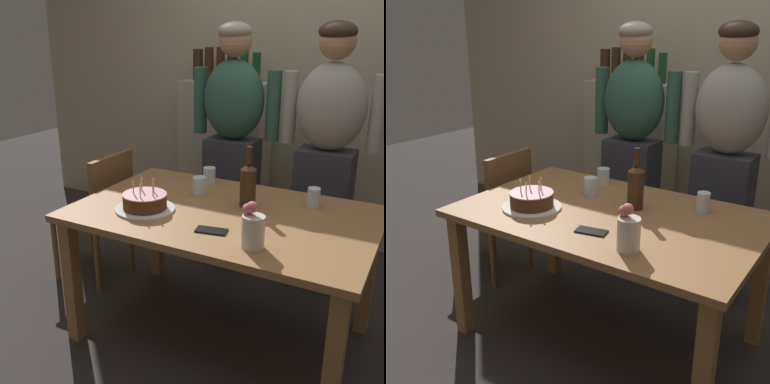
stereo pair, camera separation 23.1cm
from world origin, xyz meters
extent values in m
plane|color=#332D2B|center=(0.00, 0.00, 0.00)|extent=(10.00, 10.00, 0.00)
cube|color=tan|center=(0.00, 1.55, 1.30)|extent=(5.20, 0.10, 2.60)
cube|color=olive|center=(0.00, 0.00, 0.72)|extent=(1.50, 0.96, 0.03)
cube|color=olive|center=(-0.68, -0.41, 0.35)|extent=(0.07, 0.07, 0.70)
cube|color=olive|center=(0.68, -0.41, 0.35)|extent=(0.07, 0.07, 0.70)
cube|color=olive|center=(-0.68, 0.41, 0.35)|extent=(0.07, 0.07, 0.70)
cube|color=olive|center=(0.68, 0.41, 0.35)|extent=(0.07, 0.07, 0.70)
cylinder|color=white|center=(-0.36, -0.18, 0.75)|extent=(0.31, 0.31, 0.01)
cylinder|color=#512D19|center=(-0.36, -0.18, 0.79)|extent=(0.22, 0.22, 0.07)
cylinder|color=#D18E9E|center=(-0.36, -0.18, 0.82)|extent=(0.23, 0.23, 0.01)
cylinder|color=beige|center=(-0.35, -0.23, 0.86)|extent=(0.01, 0.01, 0.06)
sphere|color=#F9C64C|center=(-0.35, -0.23, 0.89)|extent=(0.01, 0.01, 0.01)
cylinder|color=beige|center=(-0.30, -0.18, 0.86)|extent=(0.01, 0.01, 0.06)
sphere|color=#F9C64C|center=(-0.30, -0.18, 0.89)|extent=(0.01, 0.01, 0.01)
cylinder|color=pink|center=(-0.34, -0.13, 0.86)|extent=(0.01, 0.01, 0.06)
sphere|color=#F9C64C|center=(-0.34, -0.13, 0.89)|extent=(0.01, 0.01, 0.01)
cylinder|color=#EAB266|center=(-0.40, -0.14, 0.86)|extent=(0.01, 0.01, 0.06)
sphere|color=#F9C64C|center=(-0.40, -0.14, 0.89)|extent=(0.01, 0.01, 0.01)
cylinder|color=#EAB266|center=(-0.40, -0.21, 0.86)|extent=(0.01, 0.01, 0.06)
sphere|color=#F9C64C|center=(-0.40, -0.21, 0.89)|extent=(0.01, 0.01, 0.01)
cylinder|color=silver|center=(0.38, 0.28, 0.79)|extent=(0.07, 0.07, 0.10)
cylinder|color=silver|center=(-0.22, 0.17, 0.79)|extent=(0.08, 0.08, 0.10)
cylinder|color=silver|center=(-0.27, 0.37, 0.79)|extent=(0.07, 0.07, 0.09)
cylinder|color=#382314|center=(0.08, 0.12, 0.84)|extent=(0.08, 0.08, 0.20)
cone|color=#382314|center=(0.08, 0.12, 0.95)|extent=(0.08, 0.08, 0.03)
cylinder|color=#382314|center=(0.08, 0.12, 1.01)|extent=(0.03, 0.03, 0.09)
cube|color=black|center=(0.06, -0.25, 0.74)|extent=(0.15, 0.10, 0.01)
cylinder|color=silver|center=(0.28, -0.32, 0.81)|extent=(0.10, 0.10, 0.14)
sphere|color=#DB6670|center=(0.27, -0.32, 0.92)|extent=(0.05, 0.05, 0.05)
sphere|color=#DB6670|center=(0.25, -0.31, 0.90)|extent=(0.05, 0.05, 0.05)
cube|color=#33333D|center=(-0.31, 0.80, 0.46)|extent=(0.34, 0.23, 0.92)
ellipsoid|color=#2D5647|center=(-0.31, 0.80, 1.18)|extent=(0.41, 0.27, 0.52)
sphere|color=tan|center=(-0.31, 0.80, 1.55)|extent=(0.21, 0.21, 0.21)
ellipsoid|color=gray|center=(-0.31, 0.78, 1.60)|extent=(0.21, 0.21, 0.12)
cylinder|color=#2D5647|center=(-0.05, 0.83, 1.15)|extent=(0.09, 0.09, 0.44)
cylinder|color=#2D5647|center=(-0.57, 0.83, 1.15)|extent=(0.09, 0.09, 0.44)
cube|color=#33333D|center=(0.32, 0.80, 0.46)|extent=(0.34, 0.23, 0.92)
ellipsoid|color=#9E9993|center=(0.32, 0.80, 1.18)|extent=(0.41, 0.27, 0.52)
sphere|color=tan|center=(0.32, 0.80, 1.55)|extent=(0.21, 0.21, 0.21)
ellipsoid|color=#38281E|center=(0.32, 0.78, 1.60)|extent=(0.21, 0.21, 0.12)
cylinder|color=#9E9993|center=(0.58, 0.83, 1.15)|extent=(0.09, 0.09, 0.44)
cylinder|color=#9E9993|center=(0.06, 0.83, 1.15)|extent=(0.09, 0.09, 0.44)
cube|color=brown|center=(-1.06, 0.20, 0.46)|extent=(0.42, 0.42, 0.02)
cube|color=brown|center=(-0.87, 0.20, 0.67)|extent=(0.04, 0.40, 0.40)
cylinder|color=brown|center=(-1.24, 0.38, 0.23)|extent=(0.04, 0.04, 0.45)
cylinder|color=brown|center=(-1.24, 0.02, 0.23)|extent=(0.04, 0.04, 0.45)
cylinder|color=brown|center=(-0.88, 0.38, 0.23)|extent=(0.04, 0.04, 0.45)
cylinder|color=brown|center=(-0.88, 0.02, 0.23)|extent=(0.04, 0.04, 0.45)
cube|color=tan|center=(-0.61, 1.33, 0.62)|extent=(0.69, 0.30, 1.24)
cylinder|color=#382314|center=(-0.86, 1.33, 1.35)|extent=(0.08, 0.08, 0.24)
cylinder|color=#382314|center=(-0.76, 1.33, 1.36)|extent=(0.07, 0.07, 0.25)
cylinder|color=#382314|center=(-0.66, 1.33, 1.36)|extent=(0.06, 0.06, 0.25)
cylinder|color=#382314|center=(-0.56, 1.33, 1.34)|extent=(0.08, 0.08, 0.21)
cylinder|color=#194723|center=(-0.47, 1.33, 1.36)|extent=(0.06, 0.06, 0.25)
cylinder|color=#194723|center=(-0.37, 1.33, 1.35)|extent=(0.06, 0.06, 0.22)
camera|label=1|loc=(0.90, -1.98, 1.61)|focal=43.05mm
camera|label=2|loc=(1.10, -1.86, 1.61)|focal=43.05mm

